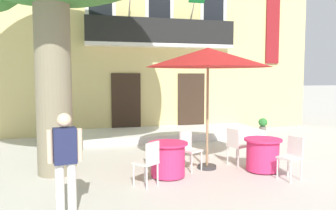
{
  "coord_description": "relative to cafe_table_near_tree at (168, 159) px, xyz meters",
  "views": [
    {
      "loc": [
        -3.52,
        -7.8,
        2.19
      ],
      "look_at": [
        -0.76,
        2.32,
        1.3
      ],
      "focal_mm": 36.34,
      "sensor_mm": 36.0,
      "label": 1
    }
  ],
  "objects": [
    {
      "name": "cafe_chair_middle_0",
      "position": [
        1.87,
        0.52,
        0.14
      ],
      "size": [
        0.52,
        0.52,
        0.91
      ],
      "color": "silver",
      "rests_on": "ground"
    },
    {
      "name": "building_facade",
      "position": [
        1.23,
        7.79,
        3.36
      ],
      "size": [
        13.0,
        5.09,
        7.5
      ],
      "color": "#DBC67F",
      "rests_on": "ground"
    },
    {
      "name": "pedestrian_mid_plaza",
      "position": [
        -2.09,
        -1.56,
        0.53
      ],
      "size": [
        0.53,
        0.28,
        1.63
      ],
      "color": "silver",
      "rests_on": "ground"
    },
    {
      "name": "entrance_step_platform",
      "position": [
        1.23,
        4.7,
        -0.27
      ],
      "size": [
        6.76,
        2.22,
        0.25
      ],
      "primitive_type": "cube",
      "color": "silver",
      "rests_on": "ground"
    },
    {
      "name": "cafe_chair_near_tree_0",
      "position": [
        0.62,
        0.43,
        0.14
      ],
      "size": [
        0.54,
        0.54,
        0.91
      ],
      "color": "silver",
      "rests_on": "ground"
    },
    {
      "name": "cafe_chair_near_tree_1",
      "position": [
        -0.54,
        -0.52,
        0.14
      ],
      "size": [
        0.56,
        0.56,
        0.91
      ],
      "color": "silver",
      "rests_on": "ground"
    },
    {
      "name": "cafe_table_near_tree",
      "position": [
        0.0,
        0.0,
        0.0
      ],
      "size": [
        0.86,
        0.86,
        0.76
      ],
      "color": "#E52D66",
      "rests_on": "ground"
    },
    {
      "name": "ground_plane",
      "position": [
        1.61,
        0.81,
        -0.39
      ],
      "size": [
        120.0,
        120.0,
        0.0
      ],
      "primitive_type": "plane",
      "color": "beige"
    },
    {
      "name": "cafe_table_middle",
      "position": [
        2.22,
        -0.14,
        0.0
      ],
      "size": [
        0.86,
        0.86,
        0.76
      ],
      "color": "#E52D66",
      "rests_on": "ground"
    },
    {
      "name": "cafe_umbrella",
      "position": [
        1.07,
        0.41,
        2.22
      ],
      "size": [
        2.9,
        2.9,
        2.85
      ],
      "color": "#997A56",
      "rests_on": "ground"
    },
    {
      "name": "ground_planter_right",
      "position": [
        4.96,
        4.44,
        -0.06
      ],
      "size": [
        0.34,
        0.34,
        0.6
      ],
      "color": "slate",
      "rests_on": "ground"
    },
    {
      "name": "cafe_chair_middle_1",
      "position": [
        2.51,
        -0.84,
        0.14
      ],
      "size": [
        0.5,
        0.5,
        0.91
      ],
      "color": "silver",
      "rests_on": "ground"
    },
    {
      "name": "ground_planter_left",
      "position": [
        -2.5,
        4.71,
        -0.05
      ],
      "size": [
        0.46,
        0.46,
        0.61
      ],
      "color": "slate",
      "rests_on": "ground"
    }
  ]
}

